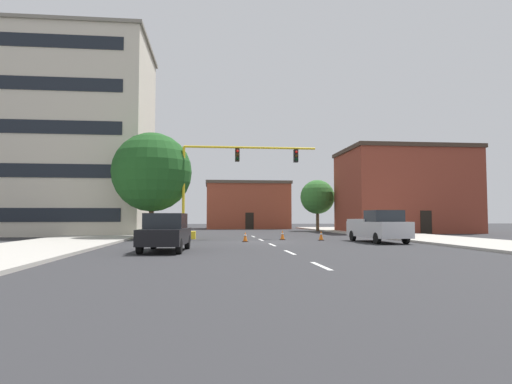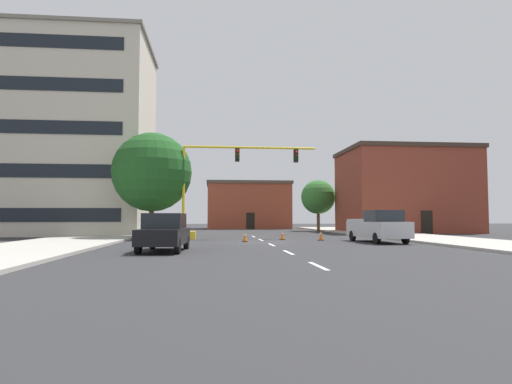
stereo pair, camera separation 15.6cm
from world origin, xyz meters
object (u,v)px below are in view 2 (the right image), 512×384
tree_left_near (152,172)px  sedan_black_near_left (164,232)px  pickup_truck_silver (378,227)px  traffic_cone_roadside_c (282,235)px  tree_right_far (318,197)px  traffic_signal_gantry (204,207)px  traffic_cone_roadside_b (321,235)px  traffic_cone_roadside_a (245,237)px

tree_left_near → sedan_black_near_left: 13.82m
pickup_truck_silver → traffic_cone_roadside_c: bearing=145.4°
tree_right_far → tree_left_near: bearing=-136.0°
traffic_signal_gantry → traffic_cone_roadside_b: bearing=-21.5°
tree_right_far → traffic_cone_roadside_b: size_ratio=8.48×
sedan_black_near_left → traffic_cone_roadside_c: bearing=54.2°
pickup_truck_silver → sedan_black_near_left: size_ratio=1.20×
tree_left_near → sedan_black_near_left: tree_left_near is taller
traffic_signal_gantry → traffic_cone_roadside_c: size_ratio=15.87×
tree_right_far → pickup_truck_silver: size_ratio=1.07×
tree_left_near → traffic_cone_roadside_c: (9.39, -3.20, -4.62)m
sedan_black_near_left → traffic_cone_roadside_c: size_ratio=6.83×
tree_left_near → traffic_cone_roadside_b: (11.85, -4.30, -4.61)m
traffic_cone_roadside_c → tree_right_far: bearing=69.3°
tree_right_far → traffic_cone_roadside_a: tree_right_far is taller
pickup_truck_silver → traffic_cone_roadside_a: (-8.21, 1.46, -0.65)m
traffic_cone_roadside_a → pickup_truck_silver: bearing=-10.1°
tree_right_far → sedan_black_near_left: tree_right_far is taller
sedan_black_near_left → traffic_cone_roadside_b: bearing=42.4°
traffic_signal_gantry → traffic_cone_roadside_b: traffic_signal_gantry is taller
pickup_truck_silver → traffic_cone_roadside_a: size_ratio=8.40×
tree_left_near → pickup_truck_silver: size_ratio=1.44×
traffic_signal_gantry → traffic_cone_roadside_c: traffic_signal_gantry is taller
pickup_truck_silver → sedan_black_near_left: pickup_truck_silver is taller
traffic_signal_gantry → traffic_cone_roadside_b: (7.95, -3.14, -2.00)m
traffic_cone_roadside_c → pickup_truck_silver: bearing=-34.6°
sedan_black_near_left → pickup_truck_silver: bearing=25.9°
tree_left_near → traffic_cone_roadside_b: 13.42m
traffic_signal_gantry → traffic_cone_roadside_a: (2.71, -4.32, -2.02)m
traffic_cone_roadside_b → traffic_signal_gantry: bearing=158.5°
tree_right_far → sedan_black_near_left: (-14.36, -29.10, -3.02)m
pickup_truck_silver → sedan_black_near_left: 13.88m
pickup_truck_silver → tree_left_near: bearing=154.9°
tree_left_near → traffic_cone_roadside_a: tree_left_near is taller
tree_left_near → sedan_black_near_left: bearing=-79.8°
tree_right_far → tree_left_near: (-16.69, -16.10, 1.05)m
traffic_signal_gantry → pickup_truck_silver: traffic_signal_gantry is taller
traffic_cone_roadside_b → traffic_cone_roadside_a: bearing=-167.3°
tree_right_far → traffic_cone_roadside_a: (-10.09, -21.58, -3.58)m
traffic_cone_roadside_a → traffic_cone_roadside_c: (2.79, 2.29, 0.01)m
traffic_cone_roadside_a → traffic_cone_roadside_c: size_ratio=0.97×
traffic_signal_gantry → pickup_truck_silver: size_ratio=1.94×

